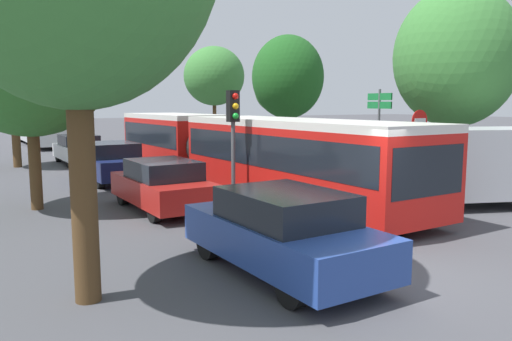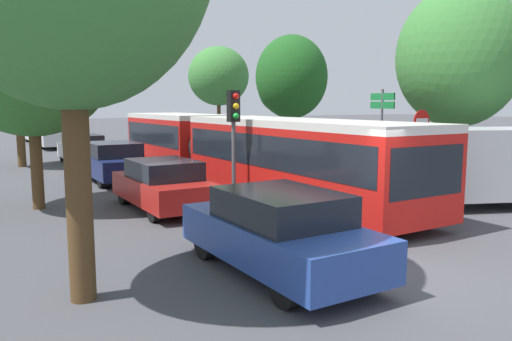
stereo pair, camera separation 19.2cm
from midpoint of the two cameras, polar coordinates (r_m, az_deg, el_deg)
The scene contains 16 objects.
ground_plane at distance 9.70m, azimuth 14.05°, elevation -10.73°, with size 200.00×200.00×0.00m, color #47474C.
articulated_bus at distance 18.00m, azimuth -2.80°, elevation 2.73°, with size 3.28×17.34×2.56m.
city_bus_rear at distance 39.97m, azimuth -23.25°, elevation 4.76°, with size 3.04×11.59×2.47m.
queued_car_blue at distance 8.97m, azimuth 2.43°, elevation -6.94°, with size 2.01×4.40×1.51m.
queued_car_red at distance 14.43m, azimuth -11.00°, elevation -1.63°, with size 1.92×4.21×1.44m.
queued_car_navy at distance 20.20m, azimuth -16.58°, elevation 0.96°, with size 2.05×4.49×1.53m.
queued_car_white at distance 26.79m, azimuth -19.79°, elevation 2.32°, with size 1.94×4.26×1.46m.
white_van at distance 15.79m, azimuth 22.52°, elevation 0.59°, with size 5.37×3.54×2.31m.
traffic_light at distance 14.43m, azimuth -2.99°, elevation 5.57°, with size 0.33×0.37×3.40m.
no_entry_sign at distance 17.50m, azimuth 17.81°, elevation 3.54°, with size 0.70×0.08×2.82m.
direction_sign_post at distance 20.98m, azimuth 13.63°, elevation 6.16°, with size 0.11×1.40×3.60m.
tree_left_mid at distance 15.54m, azimuth -24.90°, elevation 11.93°, with size 4.65×4.65×6.66m.
tree_left_far at distance 26.37m, azimuth -26.31°, elevation 9.93°, with size 4.43×4.43×6.53m.
tree_right_near at distance 19.61m, azimuth 21.61°, elevation 11.92°, with size 4.39×4.39×7.17m.
tree_right_mid at distance 27.80m, azimuth 3.23°, elevation 10.37°, with size 3.94×3.94×6.73m.
tree_right_far at distance 34.97m, azimuth -4.97°, elevation 10.69°, with size 4.17×4.17×6.92m.
Camera 1 is at (-6.51, -6.56, 3.02)m, focal length 35.00 mm.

